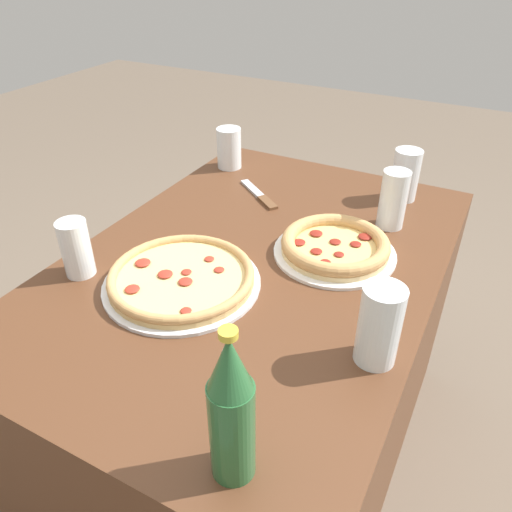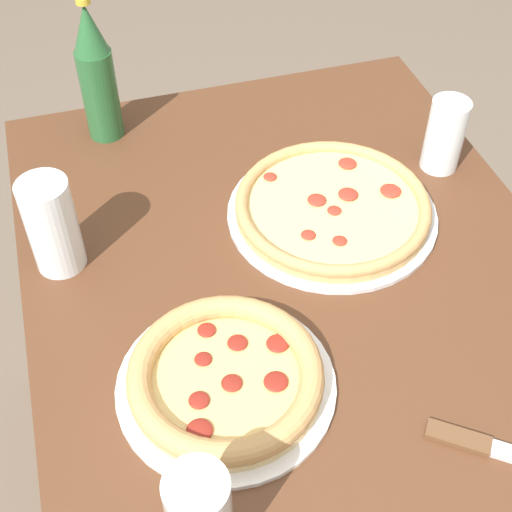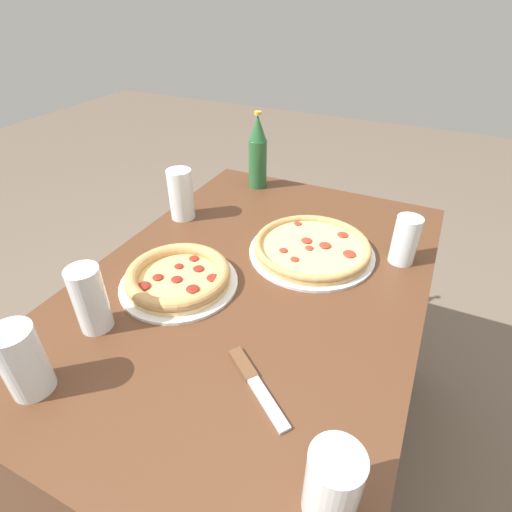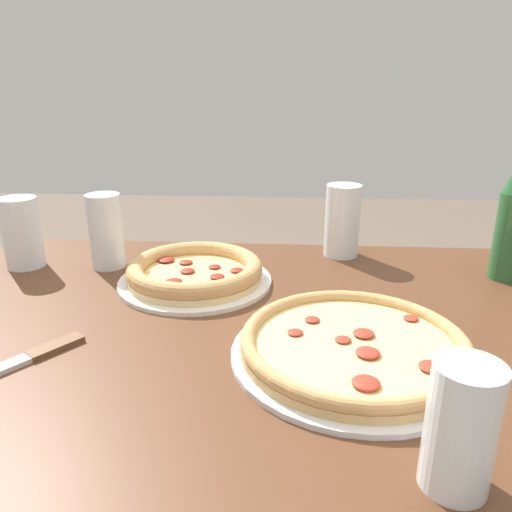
{
  "view_description": "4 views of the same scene",
  "coord_description": "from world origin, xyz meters",
  "px_view_note": "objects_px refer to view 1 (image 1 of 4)",
  "views": [
    {
      "loc": [
        0.85,
        0.44,
        1.35
      ],
      "look_at": [
        0.06,
        0.03,
        0.76
      ],
      "focal_mm": 35.0,
      "sensor_mm": 36.0,
      "label": 1
    },
    {
      "loc": [
        -0.6,
        0.26,
        1.5
      ],
      "look_at": [
        0.07,
        0.06,
        0.77
      ],
      "focal_mm": 50.0,
      "sensor_mm": 36.0,
      "label": 2
    },
    {
      "loc": [
        -0.7,
        -0.34,
        1.32
      ],
      "look_at": [
        0.0,
        -0.0,
        0.78
      ],
      "focal_mm": 28.0,
      "sensor_mm": 36.0,
      "label": 3
    },
    {
      "loc": [
        0.07,
        -0.69,
        1.08
      ],
      "look_at": [
        0.02,
        0.07,
        0.8
      ],
      "focal_mm": 35.0,
      "sensor_mm": 36.0,
      "label": 4
    }
  ],
  "objects_px": {
    "glass_orange_juice": "(229,150)",
    "glass_red_wine": "(379,329)",
    "glass_water": "(77,251)",
    "knife": "(260,195)",
    "glass_iced_tea": "(405,178)",
    "beer_bottle": "(231,410)",
    "pizza_margherita": "(335,246)",
    "pizza_salami": "(181,278)",
    "glass_lemonade": "(393,202)"
  },
  "relations": [
    {
      "from": "glass_orange_juice",
      "to": "glass_iced_tea",
      "type": "height_order",
      "value": "glass_iced_tea"
    },
    {
      "from": "pizza_margherita",
      "to": "knife",
      "type": "height_order",
      "value": "pizza_margherita"
    },
    {
      "from": "pizza_salami",
      "to": "glass_lemonade",
      "type": "relative_size",
      "value": 2.25
    },
    {
      "from": "pizza_margherita",
      "to": "glass_orange_juice",
      "type": "distance_m",
      "value": 0.57
    },
    {
      "from": "glass_water",
      "to": "glass_orange_juice",
      "type": "distance_m",
      "value": 0.65
    },
    {
      "from": "pizza_salami",
      "to": "glass_iced_tea",
      "type": "xyz_separation_m",
      "value": [
        -0.62,
        0.31,
        0.04
      ]
    },
    {
      "from": "glass_orange_juice",
      "to": "glass_red_wine",
      "type": "bearing_deg",
      "value": 46.91
    },
    {
      "from": "glass_iced_tea",
      "to": "glass_red_wine",
      "type": "distance_m",
      "value": 0.65
    },
    {
      "from": "glass_red_wine",
      "to": "knife",
      "type": "relative_size",
      "value": 0.9
    },
    {
      "from": "pizza_salami",
      "to": "pizza_margherita",
      "type": "xyz_separation_m",
      "value": [
        -0.26,
        0.25,
        0.0
      ]
    },
    {
      "from": "glass_water",
      "to": "glass_iced_tea",
      "type": "height_order",
      "value": "glass_iced_tea"
    },
    {
      "from": "glass_red_wine",
      "to": "beer_bottle",
      "type": "relative_size",
      "value": 0.59
    },
    {
      "from": "knife",
      "to": "glass_iced_tea",
      "type": "bearing_deg",
      "value": 116.41
    },
    {
      "from": "glass_lemonade",
      "to": "pizza_salami",
      "type": "bearing_deg",
      "value": -35.35
    },
    {
      "from": "glass_iced_tea",
      "to": "beer_bottle",
      "type": "xyz_separation_m",
      "value": [
        0.94,
        -0.0,
        0.06
      ]
    },
    {
      "from": "glass_orange_juice",
      "to": "pizza_salami",
      "type": "bearing_deg",
      "value": 20.99
    },
    {
      "from": "glass_water",
      "to": "glass_iced_tea",
      "type": "relative_size",
      "value": 0.91
    },
    {
      "from": "knife",
      "to": "pizza_salami",
      "type": "bearing_deg",
      "value": 5.68
    },
    {
      "from": "pizza_margherita",
      "to": "glass_water",
      "type": "relative_size",
      "value": 2.21
    },
    {
      "from": "pizza_salami",
      "to": "glass_water",
      "type": "relative_size",
      "value": 2.61
    },
    {
      "from": "glass_iced_tea",
      "to": "knife",
      "type": "xyz_separation_m",
      "value": [
        0.18,
        -0.36,
        -0.06
      ]
    },
    {
      "from": "pizza_margherita",
      "to": "glass_red_wine",
      "type": "distance_m",
      "value": 0.34
    },
    {
      "from": "glass_orange_juice",
      "to": "knife",
      "type": "height_order",
      "value": "glass_orange_juice"
    },
    {
      "from": "beer_bottle",
      "to": "pizza_margherita",
      "type": "bearing_deg",
      "value": -173.54
    },
    {
      "from": "glass_red_wine",
      "to": "glass_water",
      "type": "bearing_deg",
      "value": -85.93
    },
    {
      "from": "glass_red_wine",
      "to": "pizza_salami",
      "type": "bearing_deg",
      "value": -92.84
    },
    {
      "from": "glass_iced_tea",
      "to": "glass_lemonade",
      "type": "height_order",
      "value": "glass_lemonade"
    },
    {
      "from": "glass_iced_tea",
      "to": "glass_red_wine",
      "type": "xyz_separation_m",
      "value": [
        0.64,
        0.11,
        0.01
      ]
    },
    {
      "from": "glass_lemonade",
      "to": "glass_water",
      "type": "bearing_deg",
      "value": -46.19
    },
    {
      "from": "glass_lemonade",
      "to": "knife",
      "type": "bearing_deg",
      "value": -88.6
    },
    {
      "from": "glass_lemonade",
      "to": "beer_bottle",
      "type": "height_order",
      "value": "beer_bottle"
    },
    {
      "from": "glass_orange_juice",
      "to": "glass_red_wine",
      "type": "relative_size",
      "value": 0.82
    },
    {
      "from": "glass_water",
      "to": "glass_red_wine",
      "type": "distance_m",
      "value": 0.65
    },
    {
      "from": "pizza_margherita",
      "to": "glass_iced_tea",
      "type": "bearing_deg",
      "value": 169.52
    },
    {
      "from": "glass_iced_tea",
      "to": "glass_lemonade",
      "type": "bearing_deg",
      "value": 3.51
    },
    {
      "from": "glass_lemonade",
      "to": "glass_orange_juice",
      "type": "bearing_deg",
      "value": -103.55
    },
    {
      "from": "glass_orange_juice",
      "to": "glass_iced_tea",
      "type": "xyz_separation_m",
      "value": [
        -0.04,
        0.54,
        0.01
      ]
    },
    {
      "from": "glass_iced_tea",
      "to": "knife",
      "type": "relative_size",
      "value": 0.83
    },
    {
      "from": "glass_water",
      "to": "beer_bottle",
      "type": "relative_size",
      "value": 0.5
    },
    {
      "from": "pizza_margherita",
      "to": "glass_orange_juice",
      "type": "height_order",
      "value": "glass_orange_juice"
    },
    {
      "from": "beer_bottle",
      "to": "knife",
      "type": "xyz_separation_m",
      "value": [
        -0.77,
        -0.36,
        -0.12
      ]
    },
    {
      "from": "glass_water",
      "to": "glass_orange_juice",
      "type": "bearing_deg",
      "value": -179.66
    },
    {
      "from": "glass_orange_juice",
      "to": "beer_bottle",
      "type": "xyz_separation_m",
      "value": [
        0.91,
        0.54,
        0.07
      ]
    },
    {
      "from": "glass_iced_tea",
      "to": "pizza_salami",
      "type": "bearing_deg",
      "value": -26.63
    },
    {
      "from": "pizza_margherita",
      "to": "knife",
      "type": "relative_size",
      "value": 1.66
    },
    {
      "from": "pizza_salami",
      "to": "glass_red_wine",
      "type": "relative_size",
      "value": 2.19
    },
    {
      "from": "pizza_margherita",
      "to": "glass_lemonade",
      "type": "height_order",
      "value": "glass_lemonade"
    },
    {
      "from": "glass_water",
      "to": "knife",
      "type": "bearing_deg",
      "value": 160.97
    },
    {
      "from": "pizza_salami",
      "to": "glass_red_wine",
      "type": "xyz_separation_m",
      "value": [
        0.02,
        0.42,
        0.05
      ]
    },
    {
      "from": "glass_lemonade",
      "to": "knife",
      "type": "height_order",
      "value": "glass_lemonade"
    }
  ]
}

